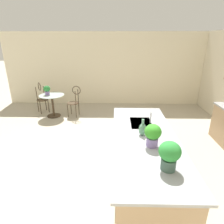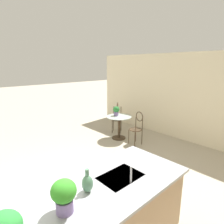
% 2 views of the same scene
% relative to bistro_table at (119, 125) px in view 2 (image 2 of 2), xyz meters
% --- Properties ---
extents(ground_plane, '(40.00, 40.00, 0.00)m').
position_rel_bistro_table_xyz_m(ground_plane, '(2.80, 1.73, -0.45)').
color(ground_plane, '#B2A893').
extents(wall_left_window, '(0.12, 7.80, 2.70)m').
position_rel_bistro_table_xyz_m(wall_left_window, '(-1.46, 1.73, 0.90)').
color(wall_left_window, beige).
rests_on(wall_left_window, ground).
extents(bistro_table, '(0.80, 0.80, 0.74)m').
position_rel_bistro_table_xyz_m(bistro_table, '(0.00, 0.00, 0.00)').
color(bistro_table, '#3D2D1E').
rests_on(bistro_table, ground).
extents(chair_near_window, '(0.43, 0.51, 1.04)m').
position_rel_bistro_table_xyz_m(chair_near_window, '(-0.02, 0.73, 0.13)').
color(chair_near_window, '#3D2D1E').
rests_on(chair_near_window, ground).
extents(chair_by_island, '(0.53, 0.53, 1.04)m').
position_rel_bistro_table_xyz_m(chair_by_island, '(-0.41, -0.51, 0.13)').
color(chair_by_island, '#3D2D1E').
rests_on(chair_by_island, ground).
extents(sink_faucet, '(0.02, 0.02, 0.22)m').
position_rel_bistro_table_xyz_m(sink_faucet, '(2.55, 2.76, 0.58)').
color(sink_faucet, '#B2B5BA').
rests_on(sink_faucet, kitchen_island).
extents(potted_plant_on_table, '(0.21, 0.21, 0.30)m').
position_rel_bistro_table_xyz_m(potted_plant_on_table, '(-0.01, -0.14, 0.47)').
color(potted_plant_on_table, '#7A669E').
rests_on(potted_plant_on_table, bistro_table).
extents(potted_plant_counter_near, '(0.25, 0.25, 0.36)m').
position_rel_bistro_table_xyz_m(potted_plant_counter_near, '(3.40, 2.65, 0.68)').
color(potted_plant_counter_near, '#7A669E').
rests_on(potted_plant_counter_near, kitchen_island).
extents(vase_on_counter, '(0.13, 0.13, 0.29)m').
position_rel_bistro_table_xyz_m(vase_on_counter, '(3.05, 2.55, 0.58)').
color(vase_on_counter, '#4C7A5B').
rests_on(vase_on_counter, kitchen_island).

